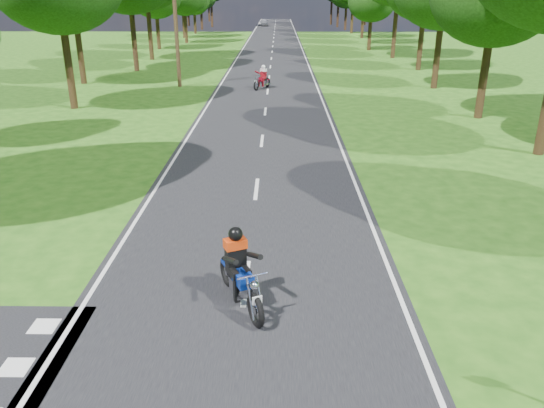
{
  "coord_description": "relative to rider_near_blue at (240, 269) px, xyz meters",
  "views": [
    {
      "loc": [
        0.71,
        -8.24,
        6.04
      ],
      "look_at": [
        0.56,
        4.0,
        1.1
      ],
      "focal_mm": 35.0,
      "sensor_mm": 36.0,
      "label": 1
    }
  ],
  "objects": [
    {
      "name": "rider_far_red",
      "position": [
        -0.34,
        25.99,
        -0.07
      ],
      "size": [
        1.37,
        1.9,
        1.52
      ],
      "primitive_type": null,
      "rotation": [
        0.0,
        0.0,
        -0.47
      ],
      "color": "#B80E25",
      "rests_on": "main_road"
    },
    {
      "name": "ground",
      "position": [
        0.05,
        -1.14,
        -0.85
      ],
      "size": [
        160.0,
        160.0,
        0.0
      ],
      "primitive_type": "plane",
      "color": "#214E11",
      "rests_on": "ground"
    },
    {
      "name": "telegraph_pole",
      "position": [
        -5.95,
        26.86,
        3.22
      ],
      "size": [
        1.2,
        0.26,
        8.0
      ],
      "color": "#382616",
      "rests_on": "ground"
    },
    {
      "name": "rider_near_blue",
      "position": [
        0.0,
        0.0,
        0.0
      ],
      "size": [
        1.43,
        2.08,
        1.66
      ],
      "primitive_type": null,
      "rotation": [
        0.0,
        0.0,
        0.43
      ],
      "color": "#0D2E98",
      "rests_on": "main_road"
    },
    {
      "name": "road_markings",
      "position": [
        -0.09,
        46.99,
        -0.82
      ],
      "size": [
        7.4,
        140.0,
        0.01
      ],
      "color": "silver",
      "rests_on": "main_road"
    },
    {
      "name": "main_road",
      "position": [
        0.05,
        48.86,
        -0.84
      ],
      "size": [
        7.0,
        140.0,
        0.02
      ],
      "primitive_type": "cube",
      "color": "black",
      "rests_on": "ground"
    },
    {
      "name": "distant_car",
      "position": [
        -2.01,
        93.6,
        -0.16
      ],
      "size": [
        1.66,
        3.94,
        1.33
      ],
      "primitive_type": "imported",
      "rotation": [
        0.0,
        0.0,
        0.02
      ],
      "color": "#B1B4B8",
      "rests_on": "main_road"
    }
  ]
}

